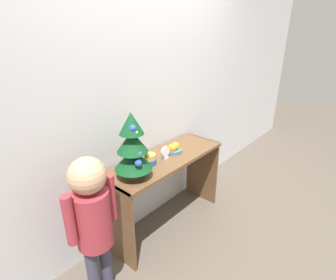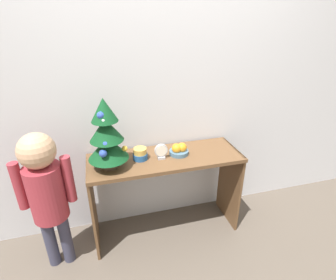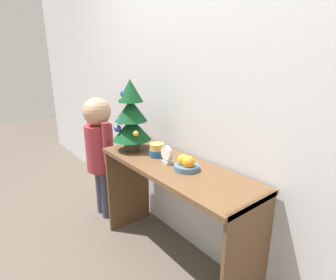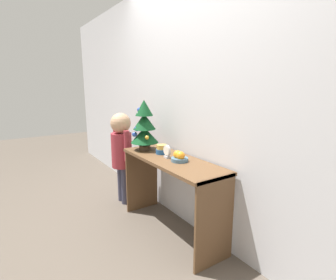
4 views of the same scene
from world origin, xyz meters
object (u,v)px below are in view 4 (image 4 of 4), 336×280
at_px(mini_tree, 144,126).
at_px(child_figure, 122,147).
at_px(fruit_bowl, 179,157).
at_px(desk_clock, 167,152).
at_px(singing_bowl, 162,149).

height_order(mini_tree, child_figure, mini_tree).
xyz_separation_m(fruit_bowl, child_figure, (-0.99, -0.13, -0.09)).
bearing_deg(fruit_bowl, child_figure, -172.58).
distance_m(mini_tree, child_figure, 0.54).
bearing_deg(fruit_bowl, desk_clock, -168.57).
distance_m(fruit_bowl, desk_clock, 0.16).
xyz_separation_m(mini_tree, fruit_bowl, (0.55, 0.05, -0.22)).
height_order(mini_tree, fruit_bowl, mini_tree).
bearing_deg(fruit_bowl, mini_tree, -174.35).
bearing_deg(child_figure, singing_bowl, 11.42).
distance_m(singing_bowl, desk_clock, 0.16).
xyz_separation_m(mini_tree, singing_bowl, (0.24, 0.06, -0.21)).
bearing_deg(desk_clock, fruit_bowl, 11.43).
bearing_deg(mini_tree, child_figure, -170.39).
relative_size(mini_tree, singing_bowl, 4.61).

